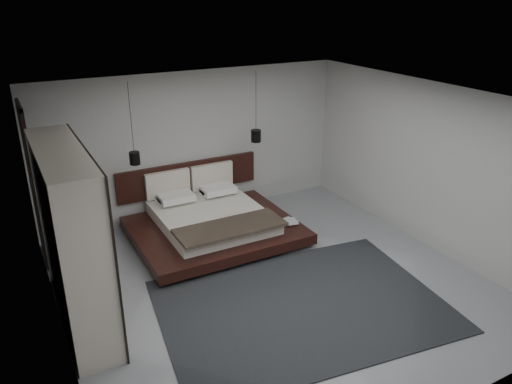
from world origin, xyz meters
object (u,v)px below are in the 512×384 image
pendant_right (256,136)px  wardrobe (72,239)px  lattice_screen (33,186)px  rug (302,305)px  pendant_left (135,158)px  bed (211,221)px

pendant_right → wardrobe: bearing=-153.2°
lattice_screen → rug: (3.01, -3.16, -1.29)m
pendant_left → wardrobe: size_ratio=0.56×
bed → rug: (0.24, -2.62, -0.28)m
wardrobe → rug: 3.24m
pendant_right → rug: pendant_right is taller
pendant_left → pendant_right: size_ratio=1.05×
wardrobe → rug: size_ratio=0.62×
pendant_left → rug: bearing=-65.5°
pendant_right → rug: 3.58m
bed → pendant_left: size_ratio=2.04×
pendant_left → wardrobe: (-1.36, -1.85, -0.33)m
pendant_left → lattice_screen: bearing=176.6°
bed → rug: bearing=-84.7°
bed → rug: size_ratio=0.72×
pendant_right → bed: bearing=-158.8°
pendant_left → rug: size_ratio=0.35×
lattice_screen → pendant_right: 3.94m
bed → rug: bed is taller
lattice_screen → wardrobe: size_ratio=1.06×
pendant_right → wardrobe: 4.13m
wardrobe → bed: bearing=29.2°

